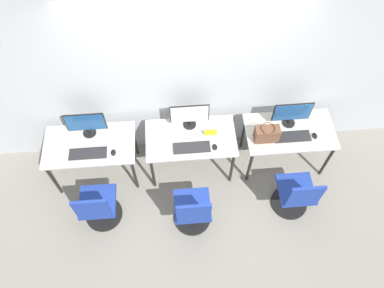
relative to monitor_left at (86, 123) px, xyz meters
name	(u,v)px	position (x,y,z in m)	size (l,w,h in m)	color
ground_plane	(193,186)	(1.27, -0.49, -0.94)	(20.00, 20.00, 0.00)	gray
wall_back	(188,75)	(1.27, 0.27, 0.46)	(12.00, 0.05, 2.80)	#B7BCC1
desk_left	(90,148)	(0.00, -0.17, -0.29)	(1.14, 0.63, 0.73)	#BCB7AD
monitor_left	(86,123)	(0.00, 0.00, 0.00)	(0.49, 0.17, 0.39)	black
keyboard_left	(88,153)	(0.00, -0.31, -0.20)	(0.46, 0.16, 0.02)	#262628
mouse_left	(113,153)	(0.31, -0.33, -0.19)	(0.06, 0.09, 0.03)	black
office_chair_left	(98,208)	(0.08, -0.87, -0.57)	(0.48, 0.48, 0.89)	black
desk_center	(191,141)	(1.27, -0.17, -0.29)	(1.14, 0.63, 0.73)	#BCB7AD
monitor_center	(190,115)	(1.27, 0.03, 0.00)	(0.49, 0.17, 0.39)	black
keyboard_center	(192,147)	(1.27, -0.33, -0.20)	(0.46, 0.16, 0.02)	#262628
mouse_center	(215,147)	(1.56, -0.35, -0.19)	(0.06, 0.09, 0.03)	black
office_chair_center	(193,212)	(1.23, -1.01, -0.57)	(0.48, 0.48, 0.89)	black
desk_right	(289,135)	(2.55, -0.17, -0.29)	(1.14, 0.63, 0.73)	#BCB7AD
monitor_right	(292,113)	(2.55, -0.05, 0.00)	(0.49, 0.17, 0.39)	black
keyboard_right	(292,137)	(2.55, -0.27, -0.20)	(0.46, 0.16, 0.02)	#262628
mouse_right	(315,136)	(2.83, -0.28, -0.19)	(0.06, 0.09, 0.03)	black
office_chair_right	(296,195)	(2.54, -0.90, -0.57)	(0.48, 0.48, 0.89)	black
handbag	(267,134)	(2.20, -0.27, -0.09)	(0.30, 0.18, 0.25)	brown
placard_center	(210,132)	(1.52, -0.14, -0.17)	(0.16, 0.03, 0.08)	yellow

